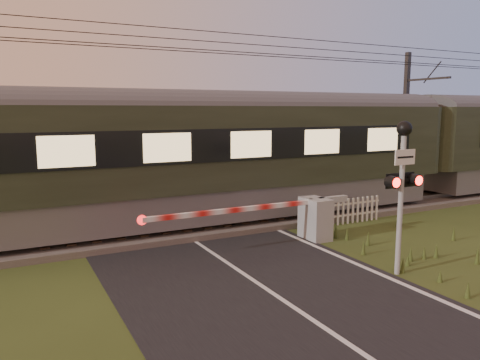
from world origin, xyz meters
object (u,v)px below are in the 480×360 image
crossing_signal (402,170)px  picket_fence (340,212)px  train (416,145)px  catenary_mast (406,119)px  boom_gate (309,217)px

crossing_signal → picket_fence: bearing=66.8°
picket_fence → crossing_signal: bearing=-113.2°
train → catenary_mast: 3.00m
crossing_signal → train: bearing=40.8°
picket_fence → catenary_mast: size_ratio=0.52×
picket_fence → boom_gate: bearing=-152.9°
crossing_signal → catenary_mast: (8.89, 8.38, 0.90)m
catenary_mast → picket_fence: bearing=-149.8°
picket_fence → catenary_mast: (7.06, 4.11, 2.86)m
train → picket_fence: train is taller
crossing_signal → catenary_mast: 12.25m
picket_fence → train: bearing=19.6°
boom_gate → train: bearing=21.7°
train → crossing_signal: size_ratio=12.35×
train → picket_fence: (-5.31, -1.89, -1.86)m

